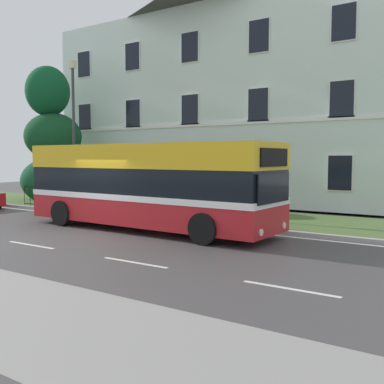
# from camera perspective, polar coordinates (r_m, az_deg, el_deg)

# --- Properties ---
(ground_plane) EXTENTS (60.00, 56.00, 0.18)m
(ground_plane) POSITION_cam_1_polar(r_m,az_deg,el_deg) (15.78, -12.06, -5.11)
(ground_plane) COLOR #454142
(georgian_townhouse) EXTENTS (20.19, 9.21, 11.93)m
(georgian_townhouse) POSITION_cam_1_polar(r_m,az_deg,el_deg) (28.01, 4.98, 11.70)
(georgian_townhouse) COLOR silver
(georgian_townhouse) RESTS_ON ground_plane
(iron_verge_railing) EXTENTS (13.36, 0.04, 0.97)m
(iron_verge_railing) POSITION_cam_1_polar(r_m,az_deg,el_deg) (19.64, -9.14, -1.31)
(iron_verge_railing) COLOR black
(iron_verge_railing) RESTS_ON ground_plane
(evergreen_tree) EXTENTS (3.77, 3.43, 7.96)m
(evergreen_tree) POSITION_cam_1_polar(r_m,az_deg,el_deg) (27.42, -17.64, 5.84)
(evergreen_tree) COLOR #423328
(evergreen_tree) RESTS_ON ground_plane
(single_decker_bus) EXTENTS (9.86, 2.92, 3.04)m
(single_decker_bus) POSITION_cam_1_polar(r_m,az_deg,el_deg) (15.89, -5.75, 0.91)
(single_decker_bus) COLOR #B11B21
(single_decker_bus) RESTS_ON ground_plane
(street_lamp_post) EXTENTS (0.36, 0.24, 7.23)m
(street_lamp_post) POSITION_cam_1_polar(r_m,az_deg,el_deg) (23.28, -14.93, 8.39)
(street_lamp_post) COLOR #333338
(street_lamp_post) RESTS_ON ground_plane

